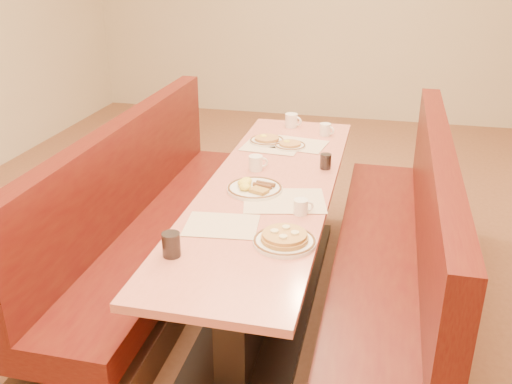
% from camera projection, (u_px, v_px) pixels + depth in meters
% --- Properties ---
extents(ground, '(8.00, 8.00, 0.00)m').
position_uv_depth(ground, '(268.00, 298.00, 3.48)').
color(ground, '#9E6647').
rests_on(ground, ground).
extents(diner_table, '(0.70, 2.50, 0.75)m').
position_uv_depth(diner_table, '(269.00, 244.00, 3.33)').
color(diner_table, black).
rests_on(diner_table, ground).
extents(booth_left, '(0.55, 2.50, 1.05)m').
position_uv_depth(booth_left, '(152.00, 233.00, 3.49)').
color(booth_left, '#4C3326').
rests_on(booth_left, ground).
extents(booth_right, '(0.55, 2.50, 1.05)m').
position_uv_depth(booth_right, '(397.00, 261.00, 3.19)').
color(booth_right, '#4C3326').
rests_on(booth_right, ground).
extents(placemat_near_left, '(0.37, 0.30, 0.00)m').
position_uv_depth(placemat_near_left, '(222.00, 225.00, 2.73)').
color(placemat_near_left, beige).
rests_on(placemat_near_left, diner_table).
extents(placemat_near_right, '(0.48, 0.40, 0.00)m').
position_uv_depth(placemat_near_right, '(284.00, 201.00, 2.98)').
color(placemat_near_right, beige).
rests_on(placemat_near_right, diner_table).
extents(placemat_far_left, '(0.39, 0.31, 0.00)m').
position_uv_depth(placemat_far_left, '(272.00, 146.00, 3.77)').
color(placemat_far_left, beige).
rests_on(placemat_far_left, diner_table).
extents(placemat_far_right, '(0.41, 0.33, 0.00)m').
position_uv_depth(placemat_far_right, '(297.00, 144.00, 3.81)').
color(placemat_far_right, beige).
rests_on(placemat_far_right, diner_table).
extents(pancake_plate, '(0.29, 0.29, 0.06)m').
position_uv_depth(pancake_plate, '(285.00, 239.00, 2.56)').
color(pancake_plate, white).
rests_on(pancake_plate, diner_table).
extents(eggs_plate, '(0.30, 0.30, 0.06)m').
position_uv_depth(eggs_plate, '(254.00, 188.00, 3.10)').
color(eggs_plate, white).
rests_on(eggs_plate, diner_table).
extents(extra_plate_mid, '(0.21, 0.21, 0.04)m').
position_uv_depth(extra_plate_mid, '(290.00, 145.00, 3.76)').
color(extra_plate_mid, white).
rests_on(extra_plate_mid, diner_table).
extents(extra_plate_far, '(0.23, 0.23, 0.05)m').
position_uv_depth(extra_plate_far, '(267.00, 140.00, 3.85)').
color(extra_plate_far, white).
rests_on(extra_plate_far, diner_table).
extents(coffee_mug_a, '(0.10, 0.07, 0.08)m').
position_uv_depth(coffee_mug_a, '(301.00, 207.00, 2.83)').
color(coffee_mug_a, white).
rests_on(coffee_mug_a, diner_table).
extents(coffee_mug_b, '(0.11, 0.08, 0.09)m').
position_uv_depth(coffee_mug_b, '(256.00, 163.00, 3.37)').
color(coffee_mug_b, white).
rests_on(coffee_mug_b, diner_table).
extents(coffee_mug_c, '(0.11, 0.08, 0.08)m').
position_uv_depth(coffee_mug_c, '(326.00, 129.00, 3.98)').
color(coffee_mug_c, white).
rests_on(coffee_mug_c, diner_table).
extents(coffee_mug_d, '(0.13, 0.09, 0.10)m').
position_uv_depth(coffee_mug_d, '(292.00, 120.00, 4.15)').
color(coffee_mug_d, white).
rests_on(coffee_mug_d, diner_table).
extents(soda_tumbler_near, '(0.08, 0.08, 0.11)m').
position_uv_depth(soda_tumbler_near, '(171.00, 245.00, 2.45)').
color(soda_tumbler_near, black).
rests_on(soda_tumbler_near, diner_table).
extents(soda_tumbler_mid, '(0.07, 0.07, 0.09)m').
position_uv_depth(soda_tumbler_mid, '(326.00, 161.00, 3.40)').
color(soda_tumbler_mid, black).
rests_on(soda_tumbler_mid, diner_table).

